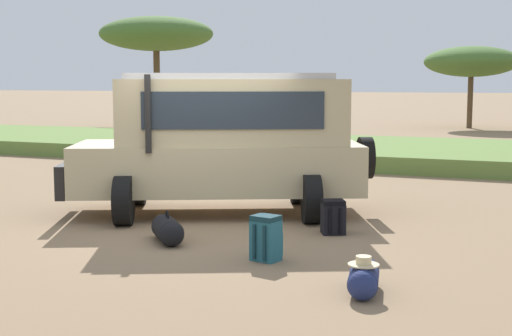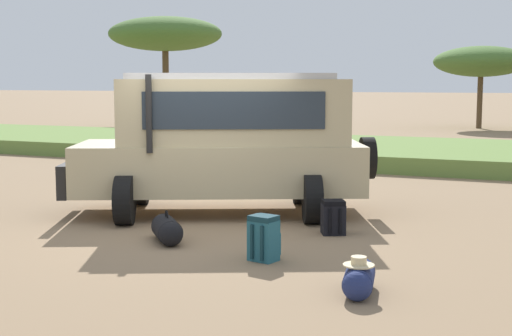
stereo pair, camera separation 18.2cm
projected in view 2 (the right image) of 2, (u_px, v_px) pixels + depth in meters
name	position (u px, v px, depth m)	size (l,w,h in m)	color
ground_plane	(197.00, 230.00, 11.14)	(320.00, 320.00, 0.00)	#8C7051
grass_bank	(380.00, 152.00, 21.39)	(120.00, 7.00, 0.44)	olive
safari_vehicle	(226.00, 140.00, 12.37)	(5.35, 3.92, 2.44)	tan
backpack_beside_front_wheel	(264.00, 239.00, 9.17)	(0.39, 0.42, 0.59)	#235B6B
backpack_cluster_center	(333.00, 217.00, 10.78)	(0.44, 0.48, 0.52)	black
duffel_bag_low_black_case	(359.00, 278.00, 7.75)	(0.45, 0.90, 0.43)	navy
duffel_bag_soft_canvas	(167.00, 230.00, 10.25)	(0.76, 0.81, 0.46)	black
acacia_tree_far_left	(165.00, 34.00, 36.72)	(6.00, 5.38, 5.66)	brown
acacia_tree_left_mid	(481.00, 62.00, 35.42)	(4.68, 4.52, 4.10)	brown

